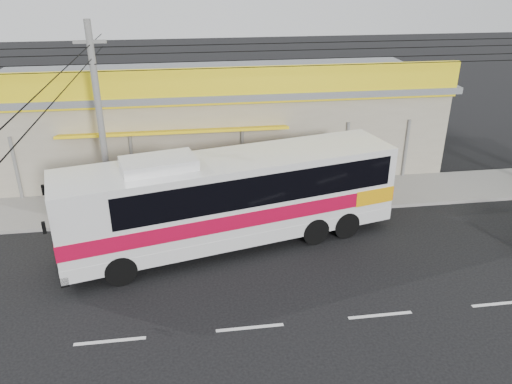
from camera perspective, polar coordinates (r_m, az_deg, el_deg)
ground at (r=17.15m, az=-1.83°, el=-9.93°), size 120.00×120.00×0.00m
sidewalk at (r=22.29m, az=-3.60°, el=-1.05°), size 30.00×3.20×0.15m
lane_markings at (r=15.17m, az=-0.71°, el=-15.26°), size 50.00×0.12×0.01m
storefront_building at (r=26.67m, az=-4.78°, el=8.42°), size 22.60×9.20×5.70m
coach_bus at (r=18.31m, az=-2.19°, el=-0.18°), size 12.65×5.41×3.82m
utility_pole at (r=19.97m, az=-18.23°, el=14.30°), size 34.00×14.00×7.93m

